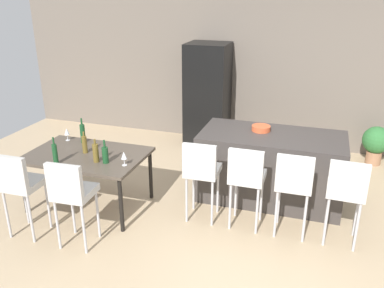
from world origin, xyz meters
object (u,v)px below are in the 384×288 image
at_px(wine_bottle_end, 85,144).
at_px(dining_chair_far, 71,191).
at_px(potted_plant, 376,142).
at_px(wine_glass_right, 67,132).
at_px(bar_chair_middle, 247,175).
at_px(fruit_bowl, 261,128).
at_px(bar_chair_right, 294,181).
at_px(refrigerator, 208,96).
at_px(kitchen_island, 270,167).
at_px(wine_bottle_left, 105,155).
at_px(wine_bottle_far, 96,153).
at_px(wine_bottle_middle, 55,154).
at_px(dining_chair_near, 19,182).
at_px(bar_chair_far, 346,189).
at_px(dining_table, 87,158).
at_px(wine_glass_near, 124,156).
at_px(bar_chair_left, 202,169).
at_px(wine_bottle_corner, 83,133).

bearing_deg(wine_bottle_end, dining_chair_far, -67.14).
distance_m(dining_chair_far, potted_plant, 4.85).
bearing_deg(wine_glass_right, dining_chair_far, -54.69).
distance_m(bar_chair_middle, potted_plant, 3.03).
bearing_deg(fruit_bowl, bar_chair_right, -60.68).
bearing_deg(refrigerator, kitchen_island, -50.71).
distance_m(wine_bottle_left, wine_bottle_far, 0.13).
relative_size(wine_glass_right, fruit_bowl, 0.69).
distance_m(wine_bottle_middle, refrigerator, 3.19).
bearing_deg(wine_glass_right, fruit_bowl, 15.71).
distance_m(dining_chair_near, fruit_bowl, 3.07).
relative_size(bar_chair_far, wine_bottle_middle, 3.08).
bearing_deg(dining_table, fruit_bowl, 27.44).
distance_m(bar_chair_middle, dining_chair_near, 2.57).
bearing_deg(wine_bottle_left, potted_plant, 39.98).
bearing_deg(bar_chair_right, fruit_bowl, 119.32).
height_order(bar_chair_far, potted_plant, bar_chair_far).
height_order(bar_chair_far, dining_table, bar_chair_far).
bearing_deg(wine_bottle_far, potted_plant, 39.02).
bearing_deg(wine_glass_near, wine_bottle_far, -178.46).
bearing_deg(fruit_bowl, dining_chair_near, -141.20).
relative_size(bar_chair_middle, bar_chair_far, 1.00).
xyz_separation_m(bar_chair_middle, wine_glass_near, (-1.43, -0.28, 0.17)).
relative_size(bar_chair_left, wine_glass_near, 6.03).
bearing_deg(bar_chair_middle, potted_plant, 56.63).
bearing_deg(bar_chair_right, wine_bottle_end, -178.28).
distance_m(wine_bottle_end, wine_glass_right, 0.57).
relative_size(bar_chair_middle, wine_bottle_far, 3.60).
relative_size(wine_bottle_end, potted_plant, 0.45).
bearing_deg(refrigerator, wine_glass_near, -94.66).
distance_m(dining_chair_near, wine_glass_right, 1.22).
bearing_deg(bar_chair_far, bar_chair_right, -180.00).
xyz_separation_m(kitchen_island, wine_bottle_middle, (-2.40, -1.34, 0.41)).
xyz_separation_m(dining_chair_near, wine_bottle_end, (0.30, 0.88, 0.16)).
distance_m(dining_chair_far, wine_bottle_middle, 0.72).
xyz_separation_m(wine_bottle_middle, wine_glass_near, (0.80, 0.22, -0.01)).
xyz_separation_m(dining_table, wine_glass_right, (-0.51, 0.35, 0.18)).
bearing_deg(refrigerator, potted_plant, -0.20).
height_order(kitchen_island, wine_bottle_far, wine_bottle_far).
bearing_deg(wine_glass_near, kitchen_island, 35.13).
bearing_deg(wine_bottle_end, wine_bottle_middle, -108.87).
distance_m(bar_chair_far, wine_bottle_far, 2.91).
bearing_deg(wine_bottle_left, wine_bottle_middle, -158.67).
xyz_separation_m(bar_chair_left, potted_plant, (2.20, 2.51, -0.32)).
bearing_deg(dining_chair_far, bar_chair_right, 23.19).
bearing_deg(wine_bottle_corner, wine_bottle_left, -39.17).
bearing_deg(dining_chair_far, fruit_bowl, 48.26).
distance_m(dining_table, wine_bottle_far, 0.35).
distance_m(wine_glass_right, fruit_bowl, 2.66).
bearing_deg(kitchen_island, wine_bottle_left, -148.60).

